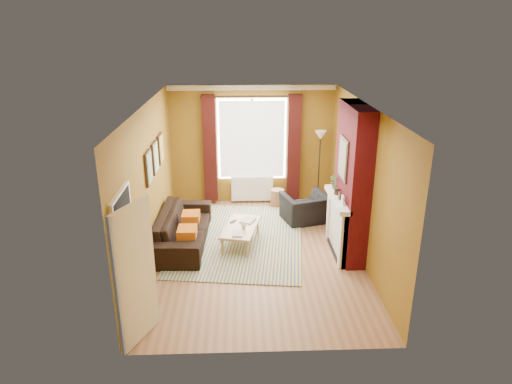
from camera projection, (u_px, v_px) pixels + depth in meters
ground at (257, 254)px, 8.62m from camera, size 5.50×5.50×0.00m
room_walls at (290, 179)px, 8.42m from camera, size 3.82×5.54×2.83m
striped_rug at (240, 238)px, 9.20m from camera, size 2.86×3.68×0.02m
sofa at (183, 227)px, 8.93m from camera, size 0.98×2.32×0.67m
armchair at (306, 208)px, 9.93m from camera, size 1.15×1.07×0.62m
coffee_table at (241, 228)px, 8.86m from camera, size 0.84×1.27×0.39m
wicker_stool at (277, 198)px, 10.82m from camera, size 0.42×0.42×0.40m
floor_lamp at (320, 147)px, 10.42m from camera, size 0.30×0.30×1.81m
book_a at (232, 233)px, 8.51m from camera, size 0.22×0.28×0.02m
book_b at (242, 219)px, 9.14m from camera, size 0.36×0.40×0.03m
mug at (244, 226)px, 8.73m from camera, size 0.12×0.12×0.10m
tv_remote at (233, 221)px, 9.04m from camera, size 0.13×0.16×0.02m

